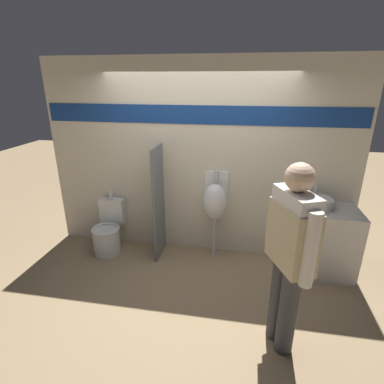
{
  "coord_description": "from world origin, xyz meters",
  "views": [
    {
      "loc": [
        0.63,
        -3.37,
        2.4
      ],
      "look_at": [
        0.0,
        0.17,
        1.05
      ],
      "focal_mm": 28.0,
      "sensor_mm": 36.0,
      "label": 1
    }
  ],
  "objects": [
    {
      "name": "sink_basin",
      "position": [
        1.57,
        0.34,
        0.95
      ],
      "size": [
        0.38,
        0.38,
        0.26
      ],
      "color": "silver",
      "rests_on": "sink_counter"
    },
    {
      "name": "divider_near_counter",
      "position": [
        -0.5,
        0.33,
        0.8
      ],
      "size": [
        0.03,
        0.49,
        1.6
      ],
      "color": "slate",
      "rests_on": "ground_plane"
    },
    {
      "name": "ground_plane",
      "position": [
        0.0,
        0.0,
        0.0
      ],
      "size": [
        16.0,
        16.0,
        0.0
      ],
      "primitive_type": "plane",
      "color": "#997F5B"
    },
    {
      "name": "display_wall",
      "position": [
        0.0,
        0.6,
        1.36
      ],
      "size": [
        4.29,
        0.07,
        2.7
      ],
      "color": "beige",
      "rests_on": "ground_plane"
    },
    {
      "name": "urinal_near_counter",
      "position": [
        0.27,
        0.42,
        0.83
      ],
      "size": [
        0.34,
        0.31,
        1.26
      ],
      "color": "silver",
      "rests_on": "ground_plane"
    },
    {
      "name": "cell_phone",
      "position": [
        1.34,
        0.16,
        0.89
      ],
      "size": [
        0.07,
        0.14,
        0.01
      ],
      "color": "#232328",
      "rests_on": "sink_counter"
    },
    {
      "name": "sink_counter",
      "position": [
        1.62,
        0.28,
        0.44
      ],
      "size": [
        0.95,
        0.59,
        0.89
      ],
      "color": "silver",
      "rests_on": "ground_plane"
    },
    {
      "name": "toilet",
      "position": [
        -1.27,
        0.27,
        0.3
      ],
      "size": [
        0.4,
        0.57,
        0.89
      ],
      "color": "silver",
      "rests_on": "ground_plane"
    },
    {
      "name": "person_in_vest",
      "position": [
        1.07,
        -1.03,
        1.05
      ],
      "size": [
        0.4,
        0.59,
        1.8
      ],
      "rotation": [
        0.0,
        0.0,
        1.97
      ],
      "color": "#3D3D42",
      "rests_on": "ground_plane"
    }
  ]
}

